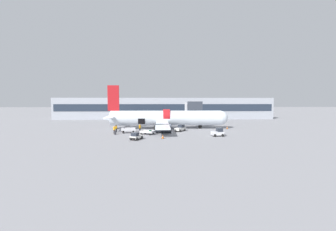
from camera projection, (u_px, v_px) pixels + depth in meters
The scene contains 16 objects.
ground_plane at pixel (169, 133), 45.81m from camera, with size 500.00×500.00×0.00m, color gray.
terminal_strip at pixel (165, 108), 86.22m from camera, with size 87.89×10.30×8.55m.
jet_bridge_stub at pixel (193, 108), 59.34m from camera, with size 3.89×10.93×7.02m.
airplane at pixel (165, 118), 52.80m from camera, with size 32.26×27.87×11.06m.
baggage_tug_lead at pixel (180, 128), 48.16m from camera, with size 2.81×3.01×1.55m.
baggage_tug_mid at pixel (218, 133), 41.29m from camera, with size 2.51×2.19×1.66m.
baggage_tug_rear at pixel (136, 137), 37.33m from camera, with size 2.38×2.91×1.33m.
baggage_cart_loading at pixel (129, 130), 45.51m from camera, with size 4.08×2.10×1.16m.
baggage_cart_queued at pixel (148, 132), 43.44m from camera, with size 3.85×2.78×0.89m.
ground_crew_loader_a at pixel (116, 128), 46.61m from camera, with size 0.53×0.58×1.73m.
ground_crew_loader_b at pixel (114, 129), 44.33m from camera, with size 0.50×0.62×1.77m.
ground_crew_driver at pixel (140, 128), 46.79m from camera, with size 0.56×0.64×1.86m.
suitcase_on_tarmac_upright at pixel (115, 133), 43.00m from camera, with size 0.42×0.38×0.87m.
safety_cone_nose at pixel (227, 128), 52.35m from camera, with size 0.47×0.47×0.79m.
safety_cone_engine_left at pixel (163, 137), 38.50m from camera, with size 0.56×0.56×0.76m.
safety_cone_wingtip at pixel (169, 131), 46.09m from camera, with size 0.47×0.47×0.74m.
Camera 1 is at (-2.07, -45.43, 6.78)m, focal length 22.00 mm.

